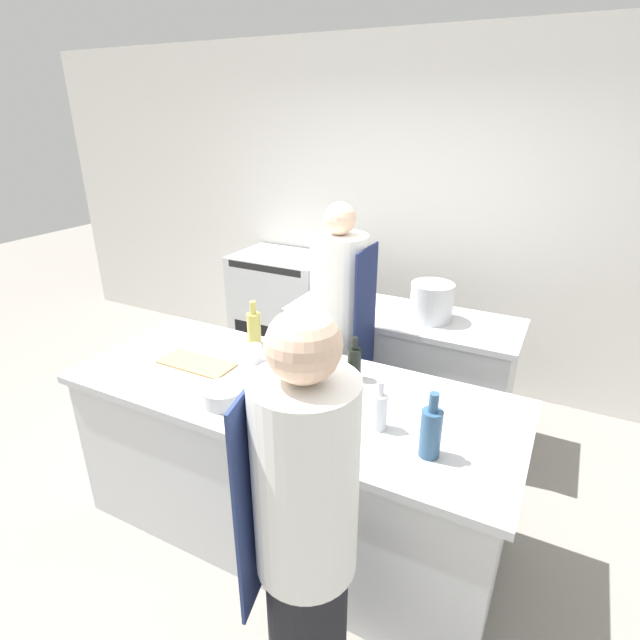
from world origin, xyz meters
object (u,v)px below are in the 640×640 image
Objects in this scene: bottle_olive_oil at (354,362)px; bottle_vinegar at (379,410)px; chef_at_prep_near at (305,544)px; bowl_mixing_large at (322,387)px; oven_range at (284,309)px; stockpot at (432,302)px; bowl_prep_small at (223,395)px; bottle_cooking_oil at (254,328)px; bottle_wine at (431,431)px; chef_at_stove at (339,338)px; cup at (255,353)px.

bottle_olive_oil is 1.01× the size of bottle_vinegar.
bowl_mixing_large is (-0.37, 0.84, 0.07)m from chef_at_prep_near.
oven_range is 2.11m from bottle_olive_oil.
bottle_olive_oil is at bearing -97.72° from stockpot.
bowl_prep_small is (-0.75, -0.16, -0.05)m from bottle_vinegar.
chef_at_prep_near is at bearing -57.11° from oven_range.
oven_range is 1.69m from stockpot.
chef_at_prep_near is 7.27× the size of bottle_vinegar.
oven_range is at bearing 126.74° from bowl_mixing_large.
bowl_prep_small is at bearing -65.86° from oven_range.
bottle_cooking_oil is 1.10× the size of bowl_mixing_large.
bottle_olive_oil is at bearing 128.02° from bottle_vinegar.
bottle_cooking_oil is (-0.71, 0.11, 0.02)m from bottle_olive_oil.
bottle_cooking_oil is at bearing 156.16° from bottle_wine.
chef_at_prep_near is 6.05× the size of stockpot.
chef_at_stove reaches higher than bowl_mixing_large.
chef_at_prep_near reaches higher than bottle_olive_oil.
chef_at_stove reaches higher than chef_at_prep_near.
cup is at bearing -171.75° from bottle_olive_oil.
bottle_vinegar is at bearing 34.34° from chef_at_stove.
bottle_cooking_oil is (-0.38, -0.39, 0.15)m from chef_at_stove.
chef_at_stove is 5.89× the size of bottle_wine.
bottle_cooking_oil is at bearing -45.54° from chef_at_stove.
chef_at_prep_near reaches higher than cup.
bottle_olive_oil is (1.38, -1.52, 0.49)m from oven_range.
cup is (-0.11, 0.43, 0.01)m from bowl_prep_small.
bottle_wine is at bearing 4.15° from bowl_prep_small.
chef_at_stove is at bearing 66.59° from cup.
bowl_prep_small is (-0.47, -0.52, -0.05)m from bottle_olive_oil.
chef_at_prep_near is at bearing -74.63° from bottle_olive_oil.
chef_at_prep_near is 0.71m from bottle_vinegar.
chef_at_prep_near is 17.02× the size of cup.
bottle_olive_oil is 0.59m from cup.
bottle_cooking_oil reaches higher than bowl_mixing_large.
bottle_olive_oil is (-0.29, 1.06, 0.13)m from chef_at_prep_near.
chef_at_prep_near is at bearing -35.66° from bowl_prep_small.
oven_range reaches higher than cup.
cup is at bearing -55.55° from bottle_cooking_oil.
oven_range is 0.59× the size of chef_at_stove.
bottle_vinegar is (1.66, -1.88, 0.49)m from oven_range.
bowl_mixing_large is (-0.36, 0.14, -0.05)m from bottle_vinegar.
cup is at bearing 162.13° from bottle_wine.
bottle_vinegar is 1.35m from stockpot.
bowl_prep_small is (-0.76, 0.54, 0.07)m from chef_at_prep_near.
stockpot is at bearing 105.74° from bottle_wine.
bottle_cooking_oil is 0.97× the size of stockpot.
chef_at_stove is (1.05, -1.03, 0.36)m from oven_range.
bottle_wine is at bearing -35.31° from chef_at_prep_near.
chef_at_prep_near is 1.10m from bottle_olive_oil.
bottle_wine is (0.54, -0.44, 0.02)m from bottle_olive_oil.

